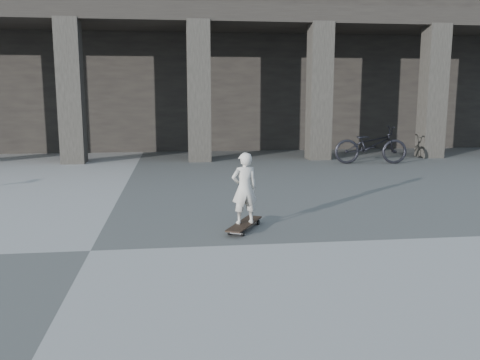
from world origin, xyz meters
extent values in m
plane|color=#4C4C49|center=(0.00, 0.00, 0.00)|extent=(90.00, 90.00, 0.00)
cube|color=black|center=(0.00, 14.00, 3.00)|extent=(28.00, 6.00, 6.00)
cube|color=black|center=(0.00, 9.60, 4.20)|extent=(28.00, 2.80, 0.50)
cube|color=#292722|center=(-1.79, 8.50, 2.00)|extent=(0.65, 0.65, 4.00)
cube|color=#292722|center=(1.79, 8.50, 2.00)|extent=(0.65, 0.65, 4.00)
cube|color=#292722|center=(5.36, 8.50, 2.00)|extent=(0.65, 0.65, 4.00)
cube|color=#292722|center=(8.93, 8.50, 2.00)|extent=(0.65, 0.65, 4.00)
cube|color=black|center=(2.07, 0.76, 0.09)|extent=(0.65, 0.96, 0.02)
cube|color=#B2B2B7|center=(2.22, 1.06, 0.05)|extent=(0.20, 0.14, 0.03)
cube|color=#B2B2B7|center=(1.91, 0.46, 0.05)|extent=(0.20, 0.14, 0.03)
cylinder|color=black|center=(2.13, 1.11, 0.04)|extent=(0.06, 0.08, 0.07)
cylinder|color=black|center=(2.31, 1.02, 0.04)|extent=(0.06, 0.08, 0.07)
cylinder|color=black|center=(1.82, 0.51, 0.04)|extent=(0.06, 0.08, 0.07)
cylinder|color=black|center=(2.00, 0.42, 0.04)|extent=(0.06, 0.08, 0.07)
imported|color=beige|center=(2.07, 0.76, 0.62)|extent=(0.42, 0.31, 1.04)
imported|color=black|center=(6.54, 7.30, 0.53)|extent=(2.10, 0.95, 1.06)
camera|label=1|loc=(1.10, -6.36, 1.96)|focal=38.00mm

